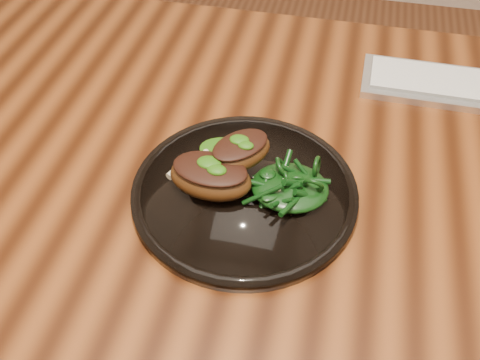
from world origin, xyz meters
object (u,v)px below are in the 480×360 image
object	(u,v)px
lamb_chop_front	(210,176)
desk	(330,197)
plate	(245,192)
greens_heap	(290,184)
keyboard	(479,89)

from	to	relation	value
lamb_chop_front	desk	bearing A→B (deg)	34.86
plate	desk	bearing A→B (deg)	41.02
lamb_chop_front	greens_heap	xyz separation A→B (m)	(0.10, 0.02, -0.01)
desk	plate	bearing A→B (deg)	-138.98
desk	keyboard	distance (m)	0.32
desk	keyboard	xyz separation A→B (m)	(0.22, 0.21, 0.09)
desk	lamb_chop_front	distance (m)	0.23
lamb_chop_front	keyboard	xyz separation A→B (m)	(0.38, 0.33, -0.03)
desk	lamb_chop_front	bearing A→B (deg)	-145.14
greens_heap	keyboard	bearing A→B (deg)	48.69
plate	greens_heap	bearing A→B (deg)	5.19
desk	lamb_chop_front	size ratio (longest dim) A/B	13.05
keyboard	greens_heap	bearing A→B (deg)	-131.31
desk	plate	distance (m)	0.18
desk	greens_heap	xyz separation A→B (m)	(-0.06, -0.10, 0.12)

